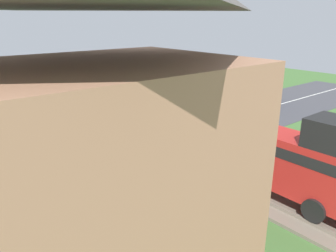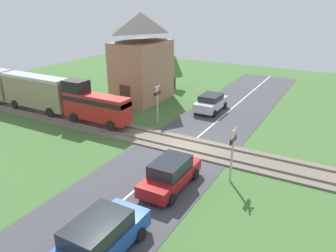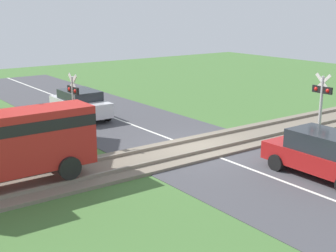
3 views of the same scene
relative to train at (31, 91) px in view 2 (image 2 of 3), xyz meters
name	(u,v)px [view 2 (image 2 of 3)]	position (x,y,z in m)	size (l,w,h in m)	color
ground_plane	(187,147)	(0.00, -14.84, -1.89)	(60.00, 60.00, 0.00)	#426B33
road_surface	(187,146)	(0.00, -14.84, -1.88)	(48.00, 6.40, 0.02)	#424247
track_bed	(187,146)	(0.00, -14.84, -1.82)	(2.80, 48.00, 0.24)	#756B5B
train	(31,91)	(0.00, 0.00, 0.00)	(1.58, 19.72, 3.18)	red
car_near_crossing	(170,174)	(-4.95, -16.28, -1.07)	(4.18, 1.81, 1.57)	#A81919
car_far_side	(211,102)	(7.64, -13.40, -1.10)	(3.87, 1.91, 1.49)	silver
car_behind_queue	(98,239)	(-10.59, -16.28, -1.04)	(4.58, 1.98, 1.64)	#1E4CA8
crossing_signal_west_approach	(233,148)	(-2.85, -18.82, 0.10)	(0.90, 0.18, 3.09)	#B7B7B7
crossing_signal_east_approach	(157,99)	(2.85, -10.87, 0.10)	(0.90, 0.18, 3.09)	#B7B7B7
station_building	(142,59)	(7.54, -6.42, 2.06)	(6.09, 4.08, 8.10)	#AD7A5B
pedestrian_by_station	(119,105)	(3.34, -6.74, -1.17)	(0.39, 0.39, 1.57)	#2D4C8E
tree_by_station	(175,66)	(12.86, -7.08, 0.62)	(1.84, 1.84, 3.63)	brown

